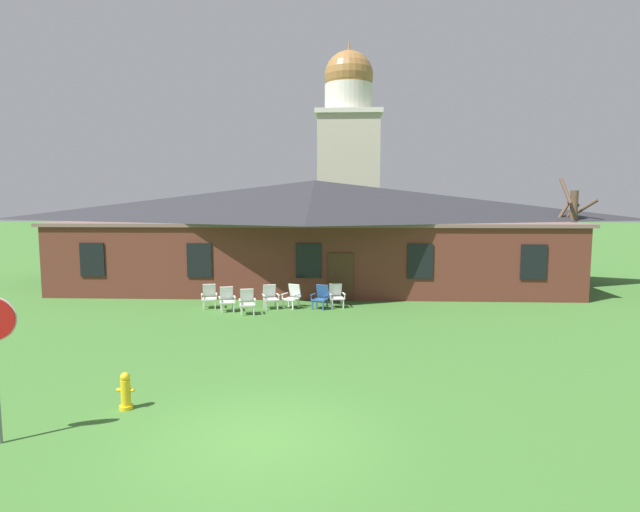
% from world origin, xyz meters
% --- Properties ---
extents(ground_plane, '(200.00, 200.00, 0.00)m').
position_xyz_m(ground_plane, '(0.00, 0.00, 0.00)').
color(ground_plane, '#3D702D').
extents(brick_building, '(25.02, 10.40, 5.43)m').
position_xyz_m(brick_building, '(0.00, 18.25, 2.76)').
color(brick_building, brown).
rests_on(brick_building, ground).
extents(dome_tower, '(5.18, 5.18, 17.06)m').
position_xyz_m(dome_tower, '(1.87, 33.10, 7.71)').
color(dome_tower, '#BCB29E').
rests_on(dome_tower, ground).
extents(lawn_chair_by_porch, '(0.73, 0.78, 0.96)m').
position_xyz_m(lawn_chair_by_porch, '(-3.96, 11.55, 0.50)').
color(lawn_chair_by_porch, silver).
rests_on(lawn_chair_by_porch, ground).
extents(lawn_chair_near_door, '(0.75, 0.80, 0.96)m').
position_xyz_m(lawn_chair_near_door, '(-3.10, 10.94, 0.50)').
color(lawn_chair_near_door, white).
rests_on(lawn_chair_near_door, ground).
extents(lawn_chair_left_end, '(0.73, 0.78, 0.96)m').
position_xyz_m(lawn_chair_left_end, '(-2.20, 10.47, 0.50)').
color(lawn_chair_left_end, silver).
rests_on(lawn_chair_left_end, ground).
extents(lawn_chair_middle, '(0.77, 0.82, 0.96)m').
position_xyz_m(lawn_chair_middle, '(-1.46, 11.53, 0.50)').
color(lawn_chair_middle, white).
rests_on(lawn_chair_middle, ground).
extents(lawn_chair_right_end, '(0.81, 0.85, 0.96)m').
position_xyz_m(lawn_chair_right_end, '(-0.56, 11.68, 0.50)').
color(lawn_chair_right_end, white).
rests_on(lawn_chair_right_end, ground).
extents(lawn_chair_far_side, '(0.76, 0.82, 0.96)m').
position_xyz_m(lawn_chair_far_side, '(0.61, 11.61, 0.50)').
color(lawn_chair_far_side, '#2D5693').
rests_on(lawn_chair_far_side, ground).
extents(lawn_chair_under_eave, '(0.72, 0.76, 0.96)m').
position_xyz_m(lawn_chair_under_eave, '(1.22, 11.91, 0.50)').
color(lawn_chair_under_eave, white).
rests_on(lawn_chair_under_eave, ground).
extents(bare_tree_beside_building, '(2.01, 1.89, 5.47)m').
position_xyz_m(bare_tree_beside_building, '(12.62, 16.61, 2.77)').
color(bare_tree_beside_building, brown).
rests_on(bare_tree_beside_building, ground).
extents(fire_hydrant, '(0.36, 0.28, 0.79)m').
position_xyz_m(fire_hydrant, '(-3.03, 1.28, 0.38)').
color(fire_hydrant, gold).
rests_on(fire_hydrant, ground).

